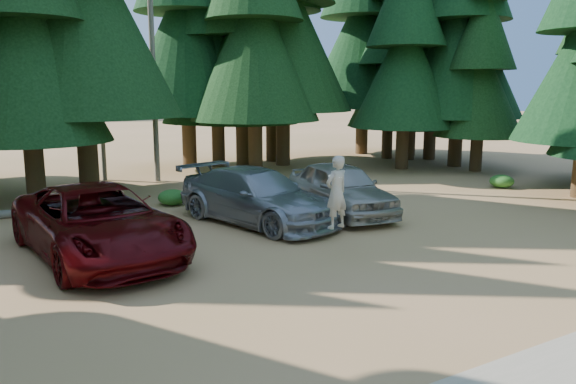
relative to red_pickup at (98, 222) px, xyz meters
name	(u,v)px	position (x,y,z in m)	size (l,w,h in m)	color
ground	(321,275)	(4.01, -3.95, -0.89)	(160.00, 160.00, 0.00)	#B1864B
forest_belt_north	(137,181)	(4.01, 11.05, -0.89)	(36.00, 7.00, 22.00)	black
forest_belt_east	(573,187)	(19.51, 0.05, -0.89)	(6.00, 22.00, 22.00)	black
snag_front	(152,44)	(4.81, 10.55, 5.11)	(0.24, 0.24, 12.00)	gray
snag_back	(98,68)	(2.81, 12.05, 4.11)	(0.20, 0.20, 10.00)	gray
red_pickup	(98,222)	(0.00, 0.00, 0.00)	(2.95, 6.39, 1.78)	#540709
silver_minivan_center	(257,196)	(5.05, 1.21, -0.04)	(2.37, 5.82, 1.69)	#989AA0
silver_minivan_right	(340,188)	(8.02, 0.91, -0.02)	(2.05, 5.10, 1.74)	#AEA79B
frisbee_player	(336,192)	(5.48, -2.44, 0.64)	(0.76, 0.56, 1.90)	beige
log_left	(45,211)	(-0.54, 5.78, -0.75)	(0.27, 0.27, 3.85)	gray
log_mid	(273,190)	(7.81, 5.20, -0.75)	(0.27, 0.27, 3.33)	gray
log_right	(275,202)	(6.73, 3.05, -0.75)	(0.29, 0.29, 4.46)	gray
shrub_far_left	(49,221)	(-0.70, 3.56, -0.61)	(0.99, 0.99, 0.55)	#286A1F
shrub_left	(48,225)	(-0.78, 3.24, -0.66)	(0.82, 0.82, 0.45)	#286A1F
shrub_center_left	(172,197)	(3.66, 5.16, -0.61)	(1.02, 1.02, 0.56)	#286A1F
shrub_center_right	(206,203)	(4.37, 3.70, -0.62)	(0.98, 0.98, 0.54)	#286A1F
shrub_right	(237,206)	(5.07, 2.73, -0.62)	(0.97, 0.97, 0.53)	#286A1F
shrub_far_right	(276,192)	(7.38, 4.19, -0.61)	(1.03, 1.03, 0.57)	#286A1F
shrub_edge_east	(502,181)	(16.85, 1.55, -0.61)	(1.00, 1.00, 0.55)	#286A1F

